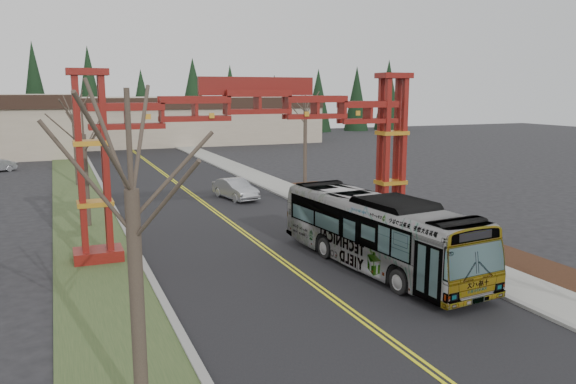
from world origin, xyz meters
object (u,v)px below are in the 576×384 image
transit_bus (377,232)px  barrel_south (418,225)px  bare_tree_right_far (305,113)px  retail_building_east (187,119)px  street_sign (432,213)px  gateway_arch (258,130)px  bare_tree_median_far (73,115)px  bare_tree_median_near (132,191)px  silver_sedan (235,189)px  barrel_mid (372,210)px  barrel_north (365,207)px  bare_tree_median_mid (83,135)px

transit_bus → barrel_south: size_ratio=12.49×
bare_tree_right_far → barrel_south: bearing=-92.9°
retail_building_east → street_sign: (-0.93, -64.50, -2.08)m
gateway_arch → bare_tree_median_far: gateway_arch is taller
bare_tree_median_near → bare_tree_median_far: bare_tree_median_near is taller
street_sign → silver_sedan: bearing=113.5°
barrel_south → retail_building_east: bearing=89.2°
bare_tree_median_near → bare_tree_right_far: 35.33m
retail_building_east → barrel_south: retail_building_east is taller
bare_tree_right_far → barrel_south: size_ratio=8.56×
transit_bus → bare_tree_median_near: bearing=-150.2°
bare_tree_median_far → silver_sedan: bearing=-45.8°
silver_sedan → bare_tree_median_far: size_ratio=0.58×
barrel_mid → barrel_north: barrel_mid is taller
transit_bus → silver_sedan: transit_bus is taller
transit_bus → bare_tree_right_far: size_ratio=1.46×
bare_tree_median_mid → barrel_north: 17.93m
transit_bus → bare_tree_median_far: (-11.56, 29.09, 4.28)m
bare_tree_median_mid → street_sign: size_ratio=3.69×
bare_tree_median_near → barrel_mid: bearing=45.8°
bare_tree_median_near → barrel_south: 22.03m
retail_building_east → barrel_south: 63.28m
bare_tree_median_near → street_sign: bearing=34.1°
gateway_arch → bare_tree_right_far: size_ratio=2.21×
street_sign → barrel_north: size_ratio=2.14×
barrel_south → barrel_mid: 4.26m
retail_building_east → barrel_south: bearing=-90.8°
bare_tree_median_far → street_sign: size_ratio=3.99×
silver_sedan → bare_tree_right_far: 9.97m
bare_tree_median_mid → barrel_mid: (16.64, -4.49, -4.86)m
retail_building_east → silver_sedan: (-7.42, -49.58, -2.75)m
bare_tree_right_far → barrel_mid: bearing=-95.8°
gateway_arch → retail_building_east: (10.00, 61.95, -2.47)m
bare_tree_median_near → bare_tree_median_mid: (0.00, 21.58, -0.27)m
bare_tree_median_mid → bare_tree_right_far: 20.06m
retail_building_east → transit_bus: bearing=-95.4°
bare_tree_median_mid → retail_building_east: bearing=71.7°
bare_tree_right_far → gateway_arch: bearing=-121.5°
bare_tree_median_near → barrel_mid: (16.64, 17.09, -5.13)m
bare_tree_median_far → barrel_north: bearing=-48.2°
bare_tree_median_near → bare_tree_right_far: size_ratio=0.97×
street_sign → barrel_south: (0.05, 1.30, -0.96)m
silver_sedan → street_sign: size_ratio=2.31×
retail_building_east → barrel_mid: retail_building_east is taller
silver_sedan → barrel_north: 10.27m
bare_tree_right_far → barrel_mid: (-1.36, -13.31, -5.59)m
transit_bus → bare_tree_right_far: bearing=68.1°
bare_tree_right_far → barrel_south: bare_tree_right_far is taller
bare_tree_median_mid → barrel_mid: bearing=-15.1°
gateway_arch → retail_building_east: size_ratio=0.48×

